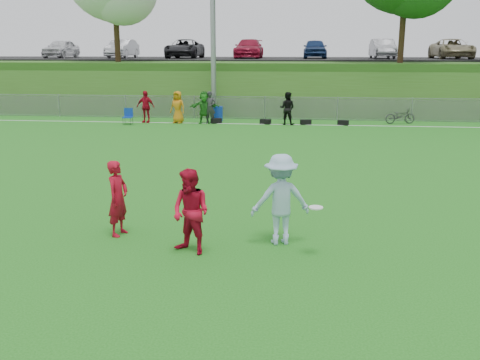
# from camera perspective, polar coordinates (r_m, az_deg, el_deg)

# --- Properties ---
(ground) EXTENTS (120.00, 120.00, 0.00)m
(ground) POSITION_cam_1_polar(r_m,az_deg,el_deg) (10.80, -4.07, -7.41)
(ground) COLOR #1C6114
(ground) RESTS_ON ground
(sideline_far) EXTENTS (60.00, 0.10, 0.01)m
(sideline_far) POSITION_cam_1_polar(r_m,az_deg,el_deg) (28.23, 2.39, 5.97)
(sideline_far) COLOR white
(sideline_far) RESTS_ON ground
(fence) EXTENTS (58.00, 0.06, 1.30)m
(fence) POSITION_cam_1_polar(r_m,az_deg,el_deg) (30.13, 2.66, 7.71)
(fence) COLOR gray
(fence) RESTS_ON ground
(berm) EXTENTS (120.00, 18.00, 3.00)m
(berm) POSITION_cam_1_polar(r_m,az_deg,el_deg) (41.00, 3.65, 10.55)
(berm) COLOR #2D5618
(berm) RESTS_ON ground
(parking_lot) EXTENTS (120.00, 12.00, 0.10)m
(parking_lot) POSITION_cam_1_polar(r_m,az_deg,el_deg) (42.94, 3.81, 12.78)
(parking_lot) COLOR black
(parking_lot) RESTS_ON berm
(car_row) EXTENTS (32.04, 5.18, 1.44)m
(car_row) POSITION_cam_1_polar(r_m,az_deg,el_deg) (42.00, 2.13, 13.82)
(car_row) COLOR silver
(car_row) RESTS_ON parking_lot
(spectator_row) EXTENTS (8.55, 0.87, 1.69)m
(spectator_row) POSITION_cam_1_polar(r_m,az_deg,el_deg) (28.46, -3.47, 7.73)
(spectator_row) COLOR #AF0C1F
(spectator_row) RESTS_ON ground
(gear_bags) EXTENTS (7.26, 0.57, 0.26)m
(gear_bags) POSITION_cam_1_polar(r_m,az_deg,el_deg) (28.26, 4.52, 6.21)
(gear_bags) COLOR black
(gear_bags) RESTS_ON ground
(player_red_left) EXTENTS (0.51, 0.67, 1.63)m
(player_red_left) POSITION_cam_1_polar(r_m,az_deg,el_deg) (11.64, -12.90, -1.91)
(player_red_left) COLOR #A20B1E
(player_red_left) RESTS_ON ground
(player_red_center) EXTENTS (1.02, 0.95, 1.68)m
(player_red_center) POSITION_cam_1_polar(r_m,az_deg,el_deg) (10.38, -5.26, -3.41)
(player_red_center) COLOR red
(player_red_center) RESTS_ON ground
(player_blue) EXTENTS (1.34, 0.98, 1.87)m
(player_blue) POSITION_cam_1_polar(r_m,az_deg,el_deg) (10.86, 4.35, -2.08)
(player_blue) COLOR #9CBDD9
(player_blue) RESTS_ON ground
(frisbee) EXTENTS (0.28, 0.28, 0.03)m
(frisbee) POSITION_cam_1_polar(r_m,az_deg,el_deg) (10.26, 8.10, -2.92)
(frisbee) COLOR white
(frisbee) RESTS_ON ground
(recycling_bin) EXTENTS (0.62, 0.62, 0.80)m
(recycling_bin) POSITION_cam_1_polar(r_m,az_deg,el_deg) (29.41, -2.38, 7.07)
(recycling_bin) COLOR #0F31A6
(recycling_bin) RESTS_ON ground
(camp_chair) EXTENTS (0.49, 0.50, 0.84)m
(camp_chair) POSITION_cam_1_polar(r_m,az_deg,el_deg) (28.75, -11.87, 6.32)
(camp_chair) COLOR #0E3499
(camp_chair) RESTS_ON ground
(bicycle) EXTENTS (1.67, 0.87, 0.84)m
(bicycle) POSITION_cam_1_polar(r_m,az_deg,el_deg) (29.60, 16.71, 6.58)
(bicycle) COLOR #29292B
(bicycle) RESTS_ON ground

